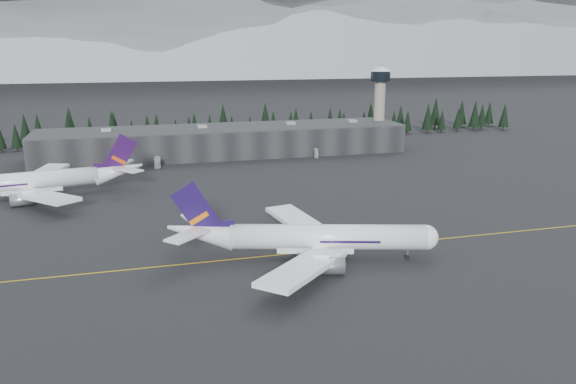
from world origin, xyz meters
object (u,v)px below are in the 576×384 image
object	(u,v)px
jet_main	(304,237)
gse_vehicle_b	(317,157)
control_tower	(380,98)
gse_vehicle_a	(158,167)
jet_parked	(40,181)
terminal	(225,141)

from	to	relation	value
jet_main	gse_vehicle_b	size ratio (longest dim) A/B	13.27
control_tower	jet_main	size ratio (longest dim) A/B	0.63
gse_vehicle_a	control_tower	bearing A→B (deg)	1.24
jet_main	gse_vehicle_a	bearing A→B (deg)	120.30
control_tower	jet_parked	world-z (taller)	control_tower
jet_main	gse_vehicle_a	distance (m)	111.63
gse_vehicle_b	control_tower	bearing A→B (deg)	91.25
control_tower	jet_parked	bearing A→B (deg)	-157.48
gse_vehicle_b	jet_main	bearing A→B (deg)	-47.63
jet_parked	gse_vehicle_b	xyz separation A→B (m)	(105.25, 38.07, -4.57)
jet_parked	jet_main	bearing A→B (deg)	122.24
jet_parked	gse_vehicle_a	xyz separation A→B (m)	(37.84, 33.90, -4.61)
gse_vehicle_a	gse_vehicle_b	distance (m)	67.54
jet_main	gse_vehicle_a	xyz separation A→B (m)	(-27.37, 108.13, -4.35)
control_tower	gse_vehicle_a	xyz separation A→B (m)	(-105.76, -25.65, -22.67)
control_tower	gse_vehicle_a	bearing A→B (deg)	-166.37
terminal	gse_vehicle_b	size ratio (longest dim) A/B	35.38
gse_vehicle_a	gse_vehicle_b	world-z (taller)	gse_vehicle_b
control_tower	terminal	bearing A→B (deg)	-177.71
jet_main	control_tower	bearing A→B (deg)	75.73
jet_parked	gse_vehicle_a	size ratio (longest dim) A/B	12.11
terminal	gse_vehicle_a	world-z (taller)	terminal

